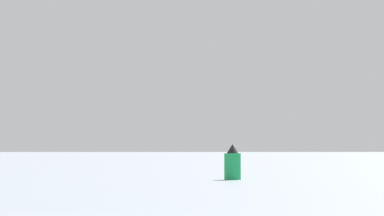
% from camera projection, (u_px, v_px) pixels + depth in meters
% --- Properties ---
extents(distant_headland, '(1326.49, 653.48, 33.31)m').
position_uv_depth(distant_headland, '(360.00, 141.00, 1271.38)').
color(distant_headland, '#756B56').
rests_on(distant_headland, ground_plane).
extents(channel_buoy, '(0.91, 0.91, 1.94)m').
position_uv_depth(channel_buoy, '(233.00, 164.00, 43.87)').
color(channel_buoy, '#19994C').
rests_on(channel_buoy, ground_plane).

